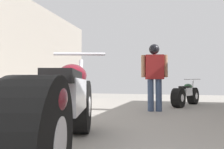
# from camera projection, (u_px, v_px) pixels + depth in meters

# --- Properties ---
(ground_plane) EXTENTS (17.81, 17.81, 0.00)m
(ground_plane) POSITION_uv_depth(u_px,v_px,m) (129.00, 117.00, 3.71)
(ground_plane) COLOR gray
(garage_partition_left) EXTENTS (0.08, 8.16, 3.14)m
(garage_partition_left) POSITION_uv_depth(u_px,v_px,m) (5.00, 48.00, 4.76)
(garage_partition_left) COLOR gray
(garage_partition_left) RESTS_ON ground_plane
(motorcycle_maroon_cruiser) EXTENTS (1.05, 2.24, 1.07)m
(motorcycle_maroon_cruiser) POSITION_uv_depth(u_px,v_px,m) (67.00, 107.00, 1.72)
(motorcycle_maroon_cruiser) COLOR black
(motorcycle_maroon_cruiser) RESTS_ON ground_plane
(motorcycle_black_naked) EXTENTS (0.92, 1.72, 0.83)m
(motorcycle_black_naked) POSITION_uv_depth(u_px,v_px,m) (186.00, 95.00, 5.76)
(motorcycle_black_naked) COLOR black
(motorcycle_black_naked) RESTS_ON ground_plane
(mechanic_in_blue) EXTENTS (0.64, 0.32, 1.63)m
(mechanic_in_blue) POSITION_uv_depth(u_px,v_px,m) (154.00, 71.00, 4.62)
(mechanic_in_blue) COLOR #384766
(mechanic_in_blue) RESTS_ON ground_plane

